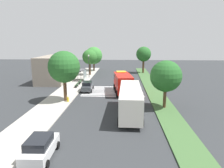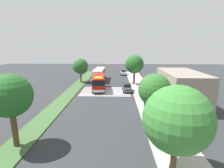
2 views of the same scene
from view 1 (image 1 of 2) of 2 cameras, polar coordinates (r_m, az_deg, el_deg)
The scene contains 19 objects.
ground_plane at distance 39.07m, azimuth 0.39°, elevation -1.68°, with size 120.00×120.00×0.00m, color #2D3033.
sidewalk at distance 40.26m, azimuth -11.39°, elevation -1.40°, with size 60.00×4.54×0.14m, color #ADA89E.
median_strip at distance 39.44m, azimuth 11.29°, elevation -1.68°, with size 60.00×3.00×0.14m, color #3D6033.
crosswalk at distance 38.28m, azimuth 0.34°, elevation -1.96°, with size 7.65×10.73×0.01m.
fire_truck at distance 36.87m, azimuth 2.93°, elevation 0.58°, with size 8.52×3.58×3.47m.
parked_car_west at distance 18.13m, azimuth -19.04°, elevation -16.04°, with size 4.35×2.22×1.80m.
parked_car_mid at distance 38.50m, azimuth -6.76°, elevation -0.59°, with size 4.27×2.09×1.77m.
transit_bus at distance 26.05m, azimuth 5.03°, elevation -4.11°, with size 10.47×3.01×3.42m.
bus_stop_shelter at distance 47.95m, azimuth -7.80°, elevation 3.07°, with size 3.50×1.40×2.46m.
bench_near_shelter at distance 44.32m, azimuth -8.74°, elevation 0.61°, with size 1.60×0.50×0.90m.
bench_west_of_shelter at distance 41.37m, azimuth -9.59°, elevation -0.23°, with size 1.60×0.50×0.90m.
street_lamp at distance 51.21m, azimuth -6.36°, elevation 5.43°, with size 0.36×0.36×5.52m.
storefront_building at distance 48.33m, azimuth -15.24°, elevation 3.99°, with size 11.44×6.52×5.70m.
sidewalk_tree_far_west at distance 31.66m, azimuth -12.97°, elevation 4.54°, with size 4.71×4.71×7.54m.
sidewalk_tree_center at distance 55.13m, azimuth -6.13°, elevation 7.34°, with size 3.83×3.83×6.64m.
sidewalk_tree_east at distance 62.78m, azimuth -5.01°, elevation 7.76°, with size 5.08×5.08×7.06m.
median_tree_far_west at distance 28.72m, azimuth 14.51°, elevation 2.06°, with size 4.22×4.22×6.46m.
median_tree_west at distance 59.12m, azimuth 8.64°, elevation 8.04°, with size 4.13×4.13×7.27m.
fire_hydrant at distance 31.98m, azimuth -11.96°, elevation -4.15°, with size 0.28×0.28×0.70m, color gold.
Camera 1 is at (-37.92, -1.70, 9.25)m, focal length 33.44 mm.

